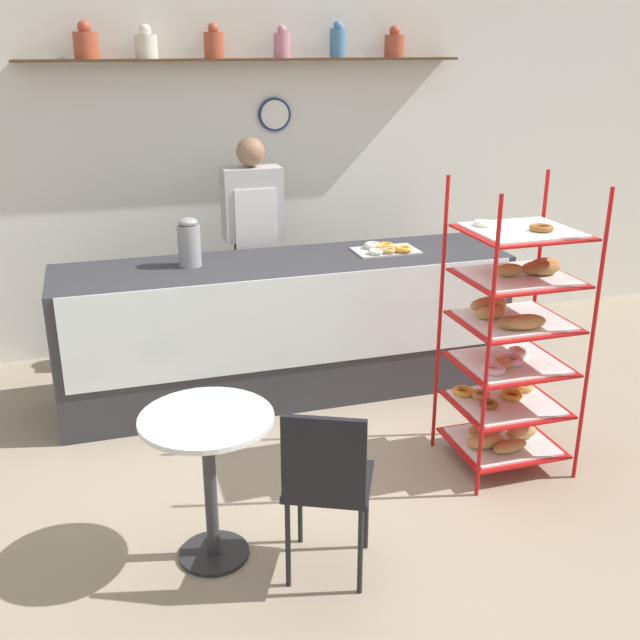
{
  "coord_description": "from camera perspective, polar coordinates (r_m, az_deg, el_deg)",
  "views": [
    {
      "loc": [
        -1.19,
        -3.46,
        2.31
      ],
      "look_at": [
        0.0,
        0.43,
        0.81
      ],
      "focal_mm": 42.0,
      "sensor_mm": 36.0,
      "label": 1
    }
  ],
  "objects": [
    {
      "name": "ground_plane",
      "position": [
        4.33,
        1.69,
        -11.99
      ],
      "size": [
        14.0,
        14.0,
        0.0
      ],
      "primitive_type": "plane",
      "color": "gray"
    },
    {
      "name": "coffee_carafe",
      "position": [
        4.92,
        -9.94,
        5.82
      ],
      "size": [
        0.15,
        0.15,
        0.32
      ],
      "color": "gray",
      "rests_on": "display_counter"
    },
    {
      "name": "display_counter",
      "position": [
        5.16,
        -2.57,
        -0.54
      ],
      "size": [
        3.05,
        0.76,
        0.95
      ],
      "color": "#333338",
      "rests_on": "ground_plane"
    },
    {
      "name": "donut_tray_counter",
      "position": [
        5.25,
        4.93,
        5.44
      ],
      "size": [
        0.44,
        0.28,
        0.05
      ],
      "color": "silver",
      "rests_on": "display_counter"
    },
    {
      "name": "back_wall",
      "position": [
        6.0,
        -5.5,
        11.2
      ],
      "size": [
        10.0,
        0.3,
        2.7
      ],
      "color": "white",
      "rests_on": "ground_plane"
    },
    {
      "name": "cafe_chair",
      "position": [
        3.34,
        0.49,
        -11.87
      ],
      "size": [
        0.51,
        0.51,
        0.87
      ],
      "rotation": [
        0.0,
        0.0,
        8.99
      ],
      "color": "black",
      "rests_on": "ground_plane"
    },
    {
      "name": "pastry_rack",
      "position": [
        4.28,
        14.35,
        -1.68
      ],
      "size": [
        0.64,
        0.58,
        1.65
      ],
      "color": "#B71414",
      "rests_on": "ground_plane"
    },
    {
      "name": "cafe_table",
      "position": [
        3.5,
        -8.5,
        -10.07
      ],
      "size": [
        0.61,
        0.61,
        0.75
      ],
      "color": "#262628",
      "rests_on": "ground_plane"
    },
    {
      "name": "person_worker",
      "position": [
        5.56,
        -5.1,
        5.82
      ],
      "size": [
        0.42,
        0.23,
        1.7
      ],
      "color": "#282833",
      "rests_on": "ground_plane"
    }
  ]
}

